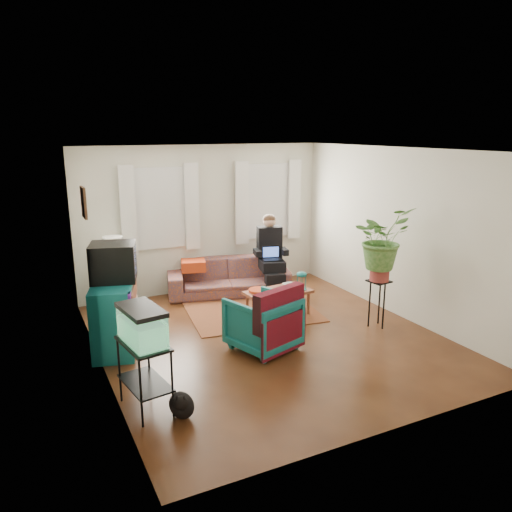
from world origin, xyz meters
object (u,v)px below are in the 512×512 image
armchair (263,320)px  dresser (115,316)px  aquarium_stand (145,376)px  side_table (116,288)px  coffee_table (278,303)px  plant_stand (378,304)px  sofa (228,271)px

armchair → dresser: bearing=-44.2°
dresser → aquarium_stand: bearing=-74.3°
side_table → aquarium_stand: bearing=-96.0°
dresser → coffee_table: bearing=18.3°
coffee_table → plant_stand: (1.12, -1.02, 0.15)m
sofa → side_table: size_ratio=3.44×
sofa → coffee_table: size_ratio=2.12×
dresser → aquarium_stand: (-0.01, -1.65, -0.09)m
sofa → side_table: (-1.91, 0.24, -0.11)m
side_table → plant_stand: plant_stand is taller
dresser → coffee_table: 2.53m
dresser → plant_stand: size_ratio=1.45×
sofa → aquarium_stand: (-2.26, -3.11, -0.04)m
side_table → armchair: size_ratio=0.77×
armchair → coffee_table: armchair is taller
side_table → coffee_table: side_table is taller
dresser → armchair: (1.76, -0.86, -0.06)m
aquarium_stand → plant_stand: 3.71m
side_table → plant_stand: (3.29, -2.62, 0.05)m
dresser → armchair: 1.96m
aquarium_stand → armchair: bearing=15.3°
armchair → plant_stand: bearing=159.7°
sofa → side_table: 1.93m
sofa → armchair: sofa is taller
dresser → coffee_table: dresser is taller
dresser → plant_stand: dresser is taller
sofa → plant_stand: bearing=-44.8°
side_table → aquarium_stand: aquarium_stand is taller
coffee_table → sofa: bearing=95.1°
side_table → dresser: size_ratio=0.60×
side_table → coffee_table: (2.18, -1.60, -0.10)m
side_table → sofa: bearing=-7.2°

